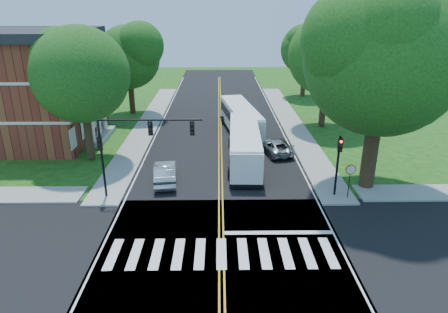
{
  "coord_description": "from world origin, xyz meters",
  "views": [
    {
      "loc": [
        -0.1,
        -19.32,
        12.97
      ],
      "look_at": [
        0.26,
        8.35,
        2.4
      ],
      "focal_mm": 32.0,
      "sensor_mm": 36.0,
      "label": 1
    }
  ],
  "objects_px": {
    "suv": "(275,146)",
    "dark_sedan": "(278,145)",
    "hatchback": "(165,173)",
    "bus_follow": "(240,119)",
    "signal_ne": "(338,158)",
    "signal_nw": "(134,140)",
    "bus_lead": "(245,145)"
  },
  "relations": [
    {
      "from": "hatchback",
      "to": "bus_follow",
      "type": "bearing_deg",
      "value": -124.15
    },
    {
      "from": "signal_ne",
      "to": "suv",
      "type": "distance_m",
      "value": 9.81
    },
    {
      "from": "bus_lead",
      "to": "suv",
      "type": "relative_size",
      "value": 2.52
    },
    {
      "from": "signal_ne",
      "to": "dark_sedan",
      "type": "relative_size",
      "value": 1.06
    },
    {
      "from": "signal_nw",
      "to": "signal_ne",
      "type": "bearing_deg",
      "value": 0.05
    },
    {
      "from": "hatchback",
      "to": "dark_sedan",
      "type": "height_order",
      "value": "hatchback"
    },
    {
      "from": "signal_nw",
      "to": "dark_sedan",
      "type": "relative_size",
      "value": 1.72
    },
    {
      "from": "signal_ne",
      "to": "bus_lead",
      "type": "height_order",
      "value": "signal_ne"
    },
    {
      "from": "dark_sedan",
      "to": "bus_follow",
      "type": "bearing_deg",
      "value": -75.39
    },
    {
      "from": "hatchback",
      "to": "dark_sedan",
      "type": "distance_m",
      "value": 11.88
    },
    {
      "from": "suv",
      "to": "dark_sedan",
      "type": "bearing_deg",
      "value": -132.9
    },
    {
      "from": "signal_nw",
      "to": "dark_sedan",
      "type": "distance_m",
      "value": 15.24
    },
    {
      "from": "signal_nw",
      "to": "signal_ne",
      "type": "relative_size",
      "value": 1.62
    },
    {
      "from": "dark_sedan",
      "to": "hatchback",
      "type": "bearing_deg",
      "value": 20.45
    },
    {
      "from": "signal_nw",
      "to": "hatchback",
      "type": "relative_size",
      "value": 1.53
    },
    {
      "from": "bus_lead",
      "to": "dark_sedan",
      "type": "distance_m",
      "value": 4.38
    },
    {
      "from": "bus_lead",
      "to": "suv",
      "type": "height_order",
      "value": "bus_lead"
    },
    {
      "from": "signal_nw",
      "to": "bus_lead",
      "type": "height_order",
      "value": "signal_nw"
    },
    {
      "from": "suv",
      "to": "hatchback",
      "type": "bearing_deg",
      "value": 19.96
    },
    {
      "from": "suv",
      "to": "dark_sedan",
      "type": "distance_m",
      "value": 0.61
    },
    {
      "from": "signal_ne",
      "to": "signal_nw",
      "type": "bearing_deg",
      "value": -179.95
    },
    {
      "from": "bus_follow",
      "to": "suv",
      "type": "bearing_deg",
      "value": 106.33
    },
    {
      "from": "signal_nw",
      "to": "suv",
      "type": "relative_size",
      "value": 1.54
    },
    {
      "from": "bus_lead",
      "to": "bus_follow",
      "type": "bearing_deg",
      "value": -88.69
    },
    {
      "from": "signal_ne",
      "to": "bus_follow",
      "type": "xyz_separation_m",
      "value": [
        -6.02,
        15.21,
        -1.38
      ]
    },
    {
      "from": "hatchback",
      "to": "suv",
      "type": "relative_size",
      "value": 1.01
    },
    {
      "from": "bus_follow",
      "to": "suv",
      "type": "distance_m",
      "value": 6.91
    },
    {
      "from": "signal_ne",
      "to": "dark_sedan",
      "type": "distance_m",
      "value": 10.23
    },
    {
      "from": "signal_nw",
      "to": "bus_lead",
      "type": "bearing_deg",
      "value": 40.68
    },
    {
      "from": "suv",
      "to": "bus_follow",
      "type": "bearing_deg",
      "value": -78.9
    },
    {
      "from": "bus_follow",
      "to": "suv",
      "type": "height_order",
      "value": "bus_follow"
    },
    {
      "from": "bus_lead",
      "to": "hatchback",
      "type": "height_order",
      "value": "bus_lead"
    }
  ]
}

